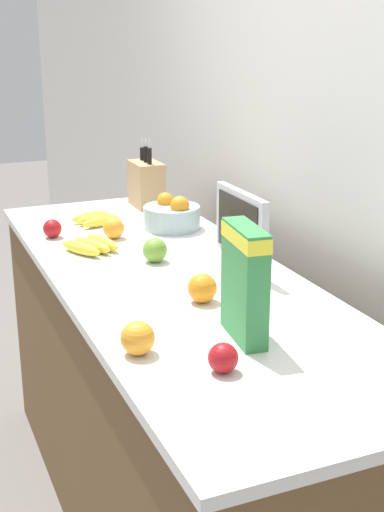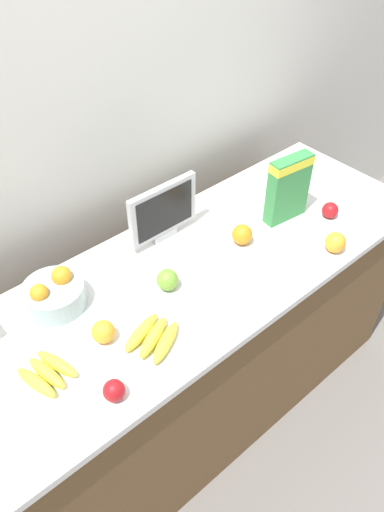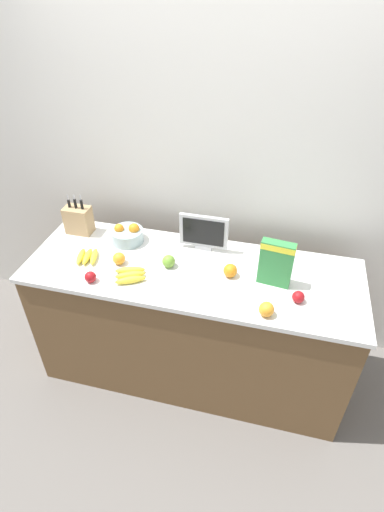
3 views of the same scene
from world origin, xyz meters
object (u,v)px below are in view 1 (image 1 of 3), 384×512
Objects in this scene: apple_middle at (52,229)px; cereal_box at (245,278)px; apple_near_bananas at (155,250)px; orange_by_cereal at (113,228)px; orange_back_center at (138,338)px; apple_leftmost at (223,358)px; banana_bunch_right at (96,219)px; small_monitor at (241,228)px; fruit_bowl at (172,216)px; knife_block at (146,184)px; banana_bunch_left at (92,245)px; orange_near_bowl at (202,288)px.

cereal_box is at bearing 13.51° from apple_middle.
orange_by_cereal is at bearing -171.29° from apple_near_bananas.
apple_near_bananas is at bearing 156.53° from orange_back_center.
orange_by_cereal is at bearing 175.94° from apple_leftmost.
apple_leftmost is at bearing -3.07° from banana_bunch_right.
small_monitor is 3.80× the size of orange_back_center.
apple_middle is at bearing 178.77° from orange_back_center.
fruit_bowl is 0.30m from banana_bunch_right.
orange_back_center is at bearing -86.10° from cereal_box.
knife_block is 3.73× the size of orange_by_cereal.
small_monitor is 1.45× the size of banana_bunch_left.
banana_bunch_right is (-0.67, -0.28, -0.11)m from small_monitor.
knife_block is 0.86m from small_monitor.
small_monitor is (0.85, 0.01, 0.04)m from knife_block.
apple_near_bananas is at bearing 40.24° from banana_bunch_left.
cereal_box is 3.49× the size of orange_back_center.
apple_middle is 0.82× the size of orange_back_center.
small_monitor is 0.53m from banana_bunch_left.
knife_block reaches higher than apple_leftmost.
apple_middle is (0.11, -0.19, 0.01)m from banana_bunch_right.
cereal_box is 0.22m from apple_leftmost.
small_monitor is 4.00× the size of orange_by_cereal.
knife_block is at bearing 122.87° from apple_middle.
apple_near_bananas is 0.78m from apple_leftmost.
apple_near_bananas is at bearing 170.99° from apple_leftmost.
apple_middle is at bearing -115.55° from orange_by_cereal.
small_monitor reaches higher than banana_bunch_left.
knife_block reaches higher than banana_bunch_right.
orange_near_bowl is at bearing 17.67° from apple_middle.
banana_bunch_left is 0.58m from orange_near_bowl.
cereal_box is at bearing -11.19° from fruit_bowl.
apple_near_bananas is at bearing -179.76° from orange_near_bowl.
apple_leftmost is (1.28, -0.07, 0.01)m from banana_bunch_right.
apple_middle is (-1.02, -0.24, -0.12)m from cereal_box.
apple_leftmost is (1.46, -0.34, -0.06)m from knife_block.
banana_bunch_right is 2.25× the size of orange_near_bowl.
cereal_box is at bearing 139.39° from apple_leftmost.
cereal_box is at bearing 2.76° from banana_bunch_right.
apple_middle is (-0.21, -0.09, 0.01)m from banana_bunch_left.
fruit_bowl is at bearing 165.06° from orange_near_bowl.
orange_near_bowl is (0.21, -0.22, -0.09)m from small_monitor.
banana_bunch_left is at bearing -17.82° from banana_bunch_right.
banana_bunch_right is (-1.13, -0.05, -0.14)m from cereal_box.
orange_back_center is (1.00, -0.02, 0.01)m from apple_middle.
knife_block is 1.01× the size of cereal_box.
apple_leftmost is at bearing -33.76° from cereal_box.
orange_by_cereal is at bearing -33.85° from knife_block.
small_monitor is at bearing 132.54° from orange_back_center.
fruit_bowl is at bearing -4.03° from knife_block.
cereal_box is 1.14m from banana_bunch_right.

